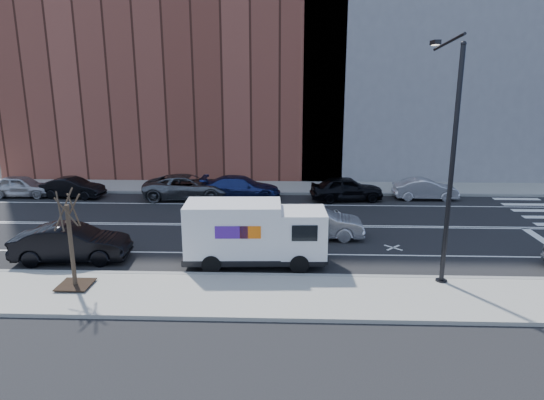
# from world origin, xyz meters

# --- Properties ---
(ground) EXTENTS (120.00, 120.00, 0.00)m
(ground) POSITION_xyz_m (0.00, 0.00, 0.00)
(ground) COLOR black
(ground) RESTS_ON ground
(sidewalk_near) EXTENTS (44.00, 3.60, 0.15)m
(sidewalk_near) POSITION_xyz_m (0.00, -8.80, 0.07)
(sidewalk_near) COLOR gray
(sidewalk_near) RESTS_ON ground
(sidewalk_far) EXTENTS (44.00, 3.60, 0.15)m
(sidewalk_far) POSITION_xyz_m (0.00, 8.80, 0.07)
(sidewalk_far) COLOR gray
(sidewalk_far) RESTS_ON ground
(curb_near) EXTENTS (44.00, 0.25, 0.17)m
(curb_near) POSITION_xyz_m (0.00, -7.00, 0.08)
(curb_near) COLOR gray
(curb_near) RESTS_ON ground
(curb_far) EXTENTS (44.00, 0.25, 0.17)m
(curb_far) POSITION_xyz_m (0.00, 7.00, 0.08)
(curb_far) COLOR gray
(curb_far) RESTS_ON ground
(road_markings) EXTENTS (40.00, 8.60, 0.01)m
(road_markings) POSITION_xyz_m (0.00, 0.00, 0.00)
(road_markings) COLOR white
(road_markings) RESTS_ON ground
(bldg_brick) EXTENTS (26.00, 10.00, 22.00)m
(bldg_brick) POSITION_xyz_m (-8.00, 15.60, 11.00)
(bldg_brick) COLOR brown
(bldg_brick) RESTS_ON ground
(bldg_concrete) EXTENTS (20.00, 10.00, 26.00)m
(bldg_concrete) POSITION_xyz_m (12.00, 15.60, 13.00)
(bldg_concrete) COLOR slate
(bldg_concrete) RESTS_ON ground
(streetlight) EXTENTS (0.44, 4.02, 9.34)m
(streetlight) POSITION_xyz_m (7.00, -6.91, 5.08)
(streetlight) COLOR black
(streetlight) RESTS_ON ground
(street_tree) EXTENTS (1.20, 1.20, 3.75)m
(street_tree) POSITION_xyz_m (-7.00, -8.40, 1.45)
(street_tree) COLOR black
(street_tree) RESTS_ON ground
(fedex_van) EXTENTS (6.10, 2.34, 2.75)m
(fedex_van) POSITION_xyz_m (-0.41, -5.60, 1.44)
(fedex_van) COLOR black
(fedex_van) RESTS_ON ground
(far_parked_a) EXTENTS (4.23, 1.76, 1.43)m
(far_parked_a) POSITION_xyz_m (-16.80, 5.83, 0.72)
(far_parked_a) COLOR #ABABB0
(far_parked_a) RESTS_ON ground
(far_parked_b) EXTENTS (4.20, 1.87, 1.34)m
(far_parked_b) POSITION_xyz_m (-13.24, 5.68, 0.67)
(far_parked_b) COLOR black
(far_parked_b) RESTS_ON ground
(far_parked_c) EXTENTS (5.86, 3.02, 1.58)m
(far_parked_c) POSITION_xyz_m (-5.60, 5.68, 0.79)
(far_parked_c) COLOR #53565B
(far_parked_c) RESTS_ON ground
(far_parked_d) EXTENTS (5.16, 2.10, 1.50)m
(far_parked_d) POSITION_xyz_m (-2.09, 5.78, 0.75)
(far_parked_d) COLOR navy
(far_parked_d) RESTS_ON ground
(far_parked_e) EXTENTS (4.83, 2.40, 1.58)m
(far_parked_e) POSITION_xyz_m (4.78, 5.58, 0.79)
(far_parked_e) COLOR black
(far_parked_e) RESTS_ON ground
(far_parked_f) EXTENTS (4.11, 1.44, 1.35)m
(far_parked_f) POSITION_xyz_m (9.96, 6.07, 0.68)
(far_parked_f) COLOR silver
(far_parked_f) RESTS_ON ground
(driving_sedan) EXTENTS (4.71, 1.66, 1.55)m
(driving_sedan) POSITION_xyz_m (2.42, -1.93, 0.77)
(driving_sedan) COLOR #A7A7AB
(driving_sedan) RESTS_ON ground
(near_parked_rear_a) EXTENTS (5.02, 2.07, 1.62)m
(near_parked_rear_a) POSITION_xyz_m (-8.40, -5.44, 0.81)
(near_parked_rear_a) COLOR black
(near_parked_rear_a) RESTS_ON ground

